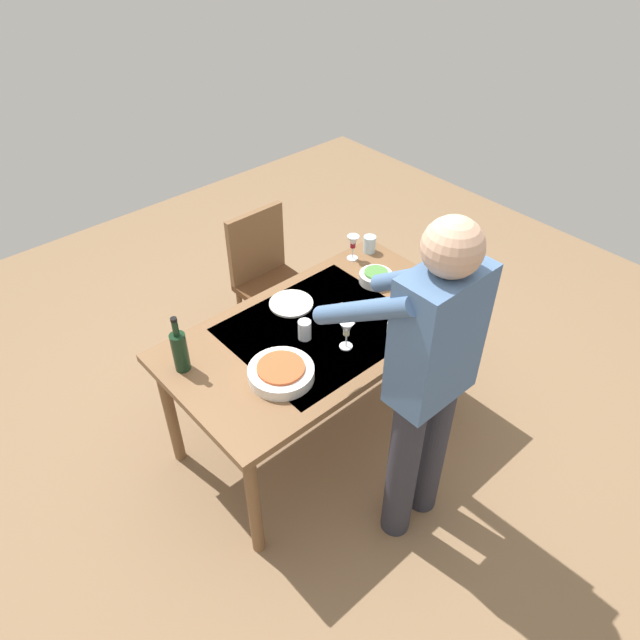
% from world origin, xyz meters
% --- Properties ---
extents(ground_plane, '(6.00, 6.00, 0.00)m').
position_xyz_m(ground_plane, '(0.00, 0.00, 0.00)').
color(ground_plane, '#846647').
extents(dining_table, '(1.56, 0.86, 0.76)m').
position_xyz_m(dining_table, '(0.00, 0.00, 0.68)').
color(dining_table, brown).
rests_on(dining_table, ground_plane).
extents(chair_near, '(0.40, 0.40, 0.91)m').
position_xyz_m(chair_near, '(-0.28, -0.81, 0.53)').
color(chair_near, '#523019').
rests_on(chair_near, ground_plane).
extents(person_server, '(0.42, 0.61, 1.69)m').
position_xyz_m(person_server, '(0.03, 0.69, 0.96)').
color(person_server, '#2D2D38').
rests_on(person_server, ground_plane).
extents(wine_bottle, '(0.07, 0.07, 0.30)m').
position_xyz_m(wine_bottle, '(0.66, -0.20, 0.87)').
color(wine_bottle, black).
rests_on(wine_bottle, dining_table).
extents(wine_glass_left, '(0.07, 0.07, 0.15)m').
position_xyz_m(wine_glass_left, '(0.00, 0.19, 0.86)').
color(wine_glass_left, white).
rests_on(wine_glass_left, dining_table).
extents(wine_glass_right, '(0.07, 0.07, 0.15)m').
position_xyz_m(wine_glass_right, '(-0.55, -0.34, 0.86)').
color(wine_glass_right, white).
rests_on(wine_glass_right, dining_table).
extents(water_cup_near_left, '(0.06, 0.06, 0.10)m').
position_xyz_m(water_cup_near_left, '(0.10, 0.01, 0.81)').
color(water_cup_near_left, silver).
rests_on(water_cup_near_left, dining_table).
extents(water_cup_near_right, '(0.07, 0.07, 0.10)m').
position_xyz_m(water_cup_near_right, '(-0.67, -0.33, 0.81)').
color(water_cup_near_right, silver).
rests_on(water_cup_near_right, dining_table).
extents(serving_bowl_pasta, '(0.30, 0.30, 0.07)m').
position_xyz_m(serving_bowl_pasta, '(0.36, 0.14, 0.79)').
color(serving_bowl_pasta, white).
rests_on(serving_bowl_pasta, dining_table).
extents(side_bowl_salad, '(0.18, 0.18, 0.07)m').
position_xyz_m(side_bowl_salad, '(-0.48, -0.09, 0.79)').
color(side_bowl_salad, white).
rests_on(side_bowl_salad, dining_table).
extents(side_bowl_bread, '(0.16, 0.16, 0.07)m').
position_xyz_m(side_bowl_bread, '(-0.28, 0.30, 0.79)').
color(side_bowl_bread, white).
rests_on(side_bowl_bread, dining_table).
extents(dinner_plate_near, '(0.23, 0.23, 0.01)m').
position_xyz_m(dinner_plate_near, '(-0.01, -0.24, 0.76)').
color(dinner_plate_near, white).
rests_on(dinner_plate_near, dining_table).
extents(table_knife, '(0.08, 0.19, 0.00)m').
position_xyz_m(table_knife, '(-0.60, 0.13, 0.76)').
color(table_knife, silver).
rests_on(table_knife, dining_table).
extents(table_fork, '(0.08, 0.17, 0.00)m').
position_xyz_m(table_fork, '(-0.18, 0.01, 0.76)').
color(table_fork, silver).
rests_on(table_fork, dining_table).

